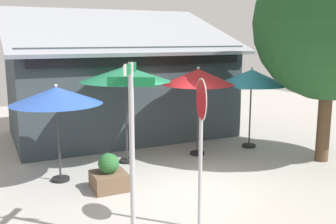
{
  "coord_description": "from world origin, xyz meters",
  "views": [
    {
      "loc": [
        -4.27,
        -8.0,
        3.52
      ],
      "look_at": [
        0.09,
        1.2,
        1.6
      ],
      "focal_mm": 42.06,
      "sensor_mm": 36.0,
      "label": 1
    }
  ],
  "objects_px": {
    "stop_sign": "(201,126)",
    "patio_umbrella_teal_far_right": "(252,78)",
    "patio_umbrella_forest_green_center": "(125,74)",
    "street_sign_post": "(132,136)",
    "sidewalk_planter": "(109,175)",
    "patio_umbrella_crimson_right": "(198,77)",
    "patio_umbrella_royal_blue_left": "(56,96)"
  },
  "relations": [
    {
      "from": "stop_sign",
      "to": "patio_umbrella_teal_far_right",
      "type": "relative_size",
      "value": 1.08
    },
    {
      "from": "patio_umbrella_forest_green_center",
      "to": "patio_umbrella_teal_far_right",
      "type": "bearing_deg",
      "value": -2.47
    },
    {
      "from": "street_sign_post",
      "to": "stop_sign",
      "type": "bearing_deg",
      "value": -5.04
    },
    {
      "from": "stop_sign",
      "to": "patio_umbrella_forest_green_center",
      "type": "xyz_separation_m",
      "value": [
        0.11,
        4.37,
        0.55
      ]
    },
    {
      "from": "stop_sign",
      "to": "sidewalk_planter",
      "type": "height_order",
      "value": "stop_sign"
    },
    {
      "from": "patio_umbrella_forest_green_center",
      "to": "patio_umbrella_crimson_right",
      "type": "height_order",
      "value": "patio_umbrella_forest_green_center"
    },
    {
      "from": "patio_umbrella_crimson_right",
      "to": "patio_umbrella_teal_far_right",
      "type": "height_order",
      "value": "patio_umbrella_crimson_right"
    },
    {
      "from": "patio_umbrella_royal_blue_left",
      "to": "patio_umbrella_teal_far_right",
      "type": "bearing_deg",
      "value": 4.87
    },
    {
      "from": "sidewalk_planter",
      "to": "stop_sign",
      "type": "bearing_deg",
      "value": -69.58
    },
    {
      "from": "patio_umbrella_royal_blue_left",
      "to": "sidewalk_planter",
      "type": "bearing_deg",
      "value": -49.09
    },
    {
      "from": "street_sign_post",
      "to": "stop_sign",
      "type": "height_order",
      "value": "street_sign_post"
    },
    {
      "from": "stop_sign",
      "to": "patio_umbrella_crimson_right",
      "type": "distance_m",
      "value": 4.77
    },
    {
      "from": "patio_umbrella_teal_far_right",
      "to": "street_sign_post",
      "type": "bearing_deg",
      "value": -143.69
    },
    {
      "from": "patio_umbrella_teal_far_right",
      "to": "sidewalk_planter",
      "type": "bearing_deg",
      "value": -163.02
    },
    {
      "from": "patio_umbrella_royal_blue_left",
      "to": "patio_umbrella_forest_green_center",
      "type": "bearing_deg",
      "value": 19.33
    },
    {
      "from": "patio_umbrella_teal_far_right",
      "to": "stop_sign",
      "type": "bearing_deg",
      "value": -135.57
    },
    {
      "from": "patio_umbrella_crimson_right",
      "to": "sidewalk_planter",
      "type": "xyz_separation_m",
      "value": [
        -3.27,
        -1.57,
        -2.03
      ]
    },
    {
      "from": "patio_umbrella_crimson_right",
      "to": "patio_umbrella_teal_far_right",
      "type": "bearing_deg",
      "value": 1.02
    },
    {
      "from": "street_sign_post",
      "to": "patio_umbrella_royal_blue_left",
      "type": "distance_m",
      "value": 3.62
    },
    {
      "from": "street_sign_post",
      "to": "patio_umbrella_forest_green_center",
      "type": "height_order",
      "value": "street_sign_post"
    },
    {
      "from": "stop_sign",
      "to": "patio_umbrella_forest_green_center",
      "type": "height_order",
      "value": "stop_sign"
    },
    {
      "from": "stop_sign",
      "to": "patio_umbrella_royal_blue_left",
      "type": "bearing_deg",
      "value": 117.35
    },
    {
      "from": "patio_umbrella_forest_green_center",
      "to": "patio_umbrella_teal_far_right",
      "type": "relative_size",
      "value": 1.08
    },
    {
      "from": "stop_sign",
      "to": "patio_umbrella_royal_blue_left",
      "type": "relative_size",
      "value": 1.16
    },
    {
      "from": "patio_umbrella_royal_blue_left",
      "to": "patio_umbrella_teal_far_right",
      "type": "height_order",
      "value": "patio_umbrella_teal_far_right"
    },
    {
      "from": "stop_sign",
      "to": "patio_umbrella_forest_green_center",
      "type": "bearing_deg",
      "value": 88.52
    },
    {
      "from": "patio_umbrella_crimson_right",
      "to": "patio_umbrella_teal_far_right",
      "type": "distance_m",
      "value": 1.97
    },
    {
      "from": "patio_umbrella_forest_green_center",
      "to": "sidewalk_planter",
      "type": "bearing_deg",
      "value": -121.2
    },
    {
      "from": "patio_umbrella_teal_far_right",
      "to": "patio_umbrella_crimson_right",
      "type": "bearing_deg",
      "value": -178.98
    },
    {
      "from": "patio_umbrella_royal_blue_left",
      "to": "patio_umbrella_teal_far_right",
      "type": "relative_size",
      "value": 0.93
    },
    {
      "from": "patio_umbrella_royal_blue_left",
      "to": "sidewalk_planter",
      "type": "height_order",
      "value": "patio_umbrella_royal_blue_left"
    },
    {
      "from": "stop_sign",
      "to": "patio_umbrella_crimson_right",
      "type": "xyz_separation_m",
      "value": [
        2.31,
        4.16,
        0.4
      ]
    }
  ]
}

